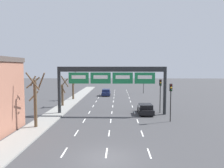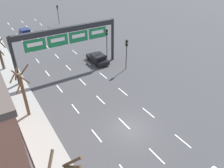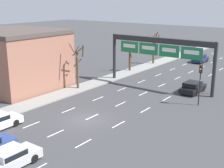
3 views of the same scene
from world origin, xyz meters
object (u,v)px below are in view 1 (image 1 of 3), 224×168
at_px(car_navy, 106,92).
at_px(tree_bare_second, 35,98).
at_px(car_black, 145,109).
at_px(tree_bare_third, 73,85).
at_px(sign_gantry, 112,76).
at_px(tree_bare_closest, 63,92).
at_px(traffic_light_mid_block, 171,95).
at_px(traffic_light_near_gantry, 144,81).
at_px(traffic_light_far_end, 160,89).

xyz_separation_m(car_navy, tree_bare_second, (-6.20, -26.85, 2.44)).
height_order(car_black, car_navy, car_navy).
bearing_deg(car_black, tree_bare_third, 134.90).
bearing_deg(car_black, sign_gantry, -176.20).
bearing_deg(tree_bare_closest, tree_bare_third, 88.14).
bearing_deg(tree_bare_closest, car_black, -22.59).
height_order(traffic_light_mid_block, tree_bare_third, tree_bare_third).
bearing_deg(car_black, tree_bare_closest, 157.41).
xyz_separation_m(sign_gantry, traffic_light_near_gantry, (7.27, 24.22, -2.25)).
bearing_deg(sign_gantry, tree_bare_second, -138.27).
xyz_separation_m(tree_bare_second, tree_bare_third, (-0.06, 20.42, -0.26)).
relative_size(car_navy, traffic_light_near_gantry, 0.94).
bearing_deg(traffic_light_near_gantry, traffic_light_far_end, -90.73).
bearing_deg(traffic_light_far_end, sign_gantry, -171.09).
bearing_deg(sign_gantry, traffic_light_near_gantry, 73.29).
relative_size(traffic_light_far_end, tree_bare_third, 0.84).
height_order(sign_gantry, tree_bare_closest, sign_gantry).
xyz_separation_m(traffic_light_far_end, tree_bare_second, (-15.02, -8.27, -0.19)).
height_order(traffic_light_far_end, tree_bare_third, tree_bare_third).
height_order(car_navy, traffic_light_near_gantry, traffic_light_near_gantry).
distance_m(car_black, tree_bare_second, 15.06).
height_order(traffic_light_mid_block, tree_bare_second, tree_bare_second).
xyz_separation_m(traffic_light_far_end, tree_bare_third, (-15.08, 12.15, -0.44)).
bearing_deg(tree_bare_second, traffic_light_near_gantry, 64.00).
bearing_deg(traffic_light_far_end, traffic_light_near_gantry, 89.27).
bearing_deg(sign_gantry, tree_bare_third, 121.48).
xyz_separation_m(tree_bare_closest, tree_bare_second, (0.31, -12.95, 0.87)).
height_order(traffic_light_mid_block, traffic_light_far_end, traffic_light_far_end).
relative_size(tree_bare_closest, tree_bare_second, 0.85).
distance_m(car_navy, traffic_light_mid_block, 25.48).
distance_m(traffic_light_mid_block, tree_bare_closest, 18.43).
height_order(traffic_light_near_gantry, traffic_light_mid_block, traffic_light_mid_block).
bearing_deg(tree_bare_second, tree_bare_third, 90.18).
distance_m(traffic_light_near_gantry, tree_bare_second, 34.93).
bearing_deg(traffic_light_near_gantry, tree_bare_second, -116.00).
xyz_separation_m(car_navy, tree_bare_third, (-6.26, -6.44, 2.19)).
xyz_separation_m(traffic_light_mid_block, traffic_light_far_end, (-0.28, 5.08, 0.14)).
height_order(traffic_light_near_gantry, traffic_light_far_end, traffic_light_far_end).
xyz_separation_m(car_black, tree_bare_second, (-12.82, -7.49, 2.50)).
height_order(traffic_light_near_gantry, tree_bare_third, tree_bare_third).
xyz_separation_m(car_black, car_navy, (-6.62, 19.36, 0.05)).
relative_size(traffic_light_near_gantry, tree_bare_closest, 0.87).
xyz_separation_m(sign_gantry, car_navy, (-1.85, 19.68, -4.60)).
bearing_deg(sign_gantry, car_navy, 95.36).
distance_m(traffic_light_mid_block, tree_bare_second, 15.63).
xyz_separation_m(sign_gantry, car_black, (4.77, 0.32, -4.65)).
xyz_separation_m(sign_gantry, traffic_light_mid_block, (7.26, -3.99, -2.11)).
bearing_deg(car_navy, sign_gantry, -84.64).
bearing_deg(traffic_light_far_end, tree_bare_second, -151.16).
bearing_deg(traffic_light_far_end, traffic_light_mid_block, -86.83).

